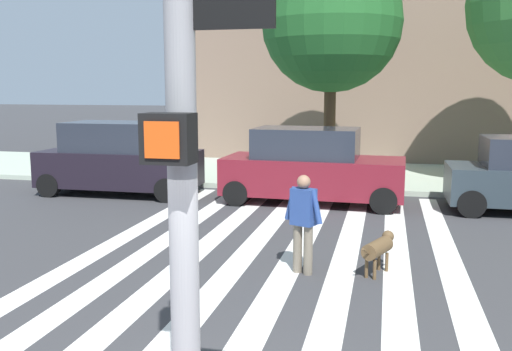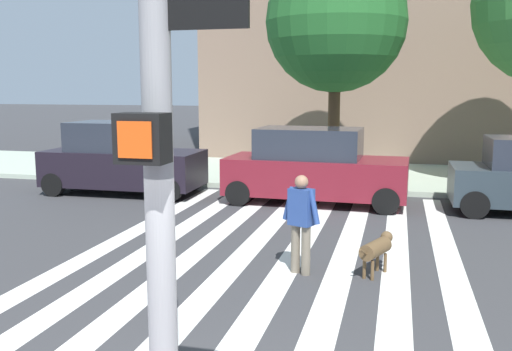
# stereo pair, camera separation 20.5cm
# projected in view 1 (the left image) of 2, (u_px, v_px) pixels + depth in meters

# --- Properties ---
(ground_plane) EXTENTS (160.00, 160.00, 0.00)m
(ground_plane) POSITION_uv_depth(u_px,v_px,m) (310.00, 255.00, 10.20)
(ground_plane) COLOR #353538
(sidewalk_far) EXTENTS (80.00, 6.00, 0.15)m
(sidewalk_far) POSITION_uv_depth(u_px,v_px,m) (346.00, 175.00, 19.02)
(sidewalk_far) COLOR #A3B19E
(sidewalk_far) RESTS_ON ground_plane
(crosswalk_stripes) EXTENTS (6.75, 11.78, 0.01)m
(crosswalk_stripes) POSITION_uv_depth(u_px,v_px,m) (272.00, 252.00, 10.36)
(crosswalk_stripes) COLOR silver
(crosswalk_stripes) RESTS_ON ground_plane
(parked_car_near_curb) EXTENTS (4.48, 1.99, 2.06)m
(parked_car_near_curb) POSITION_uv_depth(u_px,v_px,m) (118.00, 160.00, 15.95)
(parked_car_near_curb) COLOR black
(parked_car_near_curb) RESTS_ON ground_plane
(parked_car_behind_first) EXTENTS (4.74, 2.12, 1.98)m
(parked_car_behind_first) POSITION_uv_depth(u_px,v_px,m) (311.00, 167.00, 14.71)
(parked_car_behind_first) COLOR maroon
(parked_car_behind_first) RESTS_ON ground_plane
(street_tree_nearest) EXTENTS (4.26, 4.26, 6.98)m
(street_tree_nearest) POSITION_uv_depth(u_px,v_px,m) (332.00, 22.00, 16.91)
(street_tree_nearest) COLOR #4C3823
(street_tree_nearest) RESTS_ON sidewalk_far
(pedestrian_dog_walker) EXTENTS (0.68, 0.37, 1.64)m
(pedestrian_dog_walker) POSITION_uv_depth(u_px,v_px,m) (303.00, 218.00, 9.07)
(pedestrian_dog_walker) COLOR #6B6051
(pedestrian_dog_walker) RESTS_ON ground_plane
(dog_on_leash) EXTENTS (0.55, 1.05, 0.65)m
(dog_on_leash) POSITION_uv_depth(u_px,v_px,m) (379.00, 248.00, 9.12)
(dog_on_leash) COLOR brown
(dog_on_leash) RESTS_ON ground_plane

